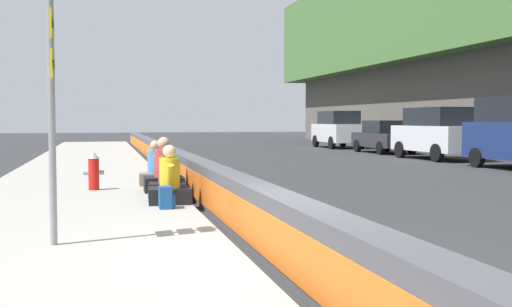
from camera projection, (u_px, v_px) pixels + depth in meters
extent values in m
plane|color=#2B2B2D|center=(284.00, 266.00, 7.37)|extent=(160.00, 160.00, 0.00)
cube|color=gray|center=(50.00, 274.00, 6.73)|extent=(80.00, 4.40, 0.14)
cube|color=#47474C|center=(284.00, 231.00, 7.35)|extent=(76.00, 0.44, 0.85)
cube|color=orange|center=(266.00, 235.00, 7.29)|extent=(74.48, 0.01, 0.54)
cylinder|color=gray|center=(52.00, 104.00, 7.85)|extent=(0.09, 0.09, 3.60)
cube|color=yellow|center=(52.00, 24.00, 7.80)|extent=(0.44, 0.02, 0.36)
cube|color=black|center=(53.00, 24.00, 7.81)|extent=(0.30, 0.01, 0.10)
cube|color=yellow|center=(52.00, 64.00, 7.83)|extent=(0.44, 0.02, 0.36)
cube|color=black|center=(54.00, 64.00, 7.83)|extent=(0.30, 0.01, 0.10)
cylinder|color=red|center=(94.00, 174.00, 14.17)|extent=(0.24, 0.24, 0.72)
cone|color=gray|center=(93.00, 155.00, 14.15)|extent=(0.26, 0.26, 0.16)
cylinder|color=gray|center=(101.00, 172.00, 14.21)|extent=(0.10, 0.12, 0.10)
cylinder|color=gray|center=(86.00, 173.00, 14.13)|extent=(0.10, 0.12, 0.10)
cube|color=black|center=(170.00, 196.00, 11.89)|extent=(0.72, 0.84, 0.30)
cylinder|color=gold|center=(170.00, 173.00, 11.86)|extent=(0.39, 0.39, 0.57)
sphere|color=beige|center=(169.00, 152.00, 11.84)|extent=(0.25, 0.25, 0.25)
cylinder|color=gold|center=(169.00, 175.00, 12.07)|extent=(0.30, 0.15, 0.50)
cylinder|color=gold|center=(170.00, 177.00, 11.66)|extent=(0.30, 0.15, 0.50)
cube|color=black|center=(167.00, 190.00, 12.95)|extent=(0.73, 0.83, 0.29)
cylinder|color=#AD3D33|center=(167.00, 170.00, 12.93)|extent=(0.36, 0.36, 0.54)
sphere|color=brown|center=(167.00, 151.00, 12.91)|extent=(0.24, 0.24, 0.24)
cylinder|color=#AD3D33|center=(167.00, 172.00, 13.13)|extent=(0.29, 0.16, 0.47)
cylinder|color=#AD3D33|center=(167.00, 173.00, 12.73)|extent=(0.29, 0.16, 0.47)
cube|color=black|center=(164.00, 184.00, 13.87)|extent=(0.76, 0.89, 0.33)
cylinder|color=#AD3D33|center=(164.00, 163.00, 13.84)|extent=(0.42, 0.42, 0.62)
sphere|color=tan|center=(164.00, 143.00, 13.82)|extent=(0.27, 0.27, 0.27)
cylinder|color=#AD3D33|center=(163.00, 165.00, 14.07)|extent=(0.32, 0.15, 0.54)
cylinder|color=#AD3D33|center=(165.00, 167.00, 13.62)|extent=(0.32, 0.15, 0.54)
cube|color=#706651|center=(155.00, 179.00, 15.29)|extent=(0.69, 0.80, 0.29)
cylinder|color=#427FB7|center=(155.00, 162.00, 15.27)|extent=(0.37, 0.37, 0.55)
sphere|color=tan|center=(155.00, 146.00, 15.25)|extent=(0.24, 0.24, 0.24)
cylinder|color=#427FB7|center=(155.00, 163.00, 15.47)|extent=(0.29, 0.14, 0.49)
cylinder|color=#427FB7|center=(156.00, 165.00, 15.07)|extent=(0.29, 0.14, 0.49)
cube|color=navy|center=(165.00, 198.00, 11.19)|extent=(0.32, 0.22, 0.40)
cube|color=navy|center=(173.00, 201.00, 11.23)|extent=(0.22, 0.06, 0.20)
cylinder|color=black|center=(477.00, 158.00, 22.69)|extent=(0.72, 0.23, 0.72)
cube|color=silver|center=(437.00, 138.00, 27.24)|extent=(4.85, 2.06, 1.10)
cube|color=black|center=(438.00, 117.00, 27.09)|extent=(3.15, 1.82, 0.80)
cylinder|color=black|center=(400.00, 150.00, 28.50)|extent=(0.77, 0.24, 0.76)
cylinder|color=black|center=(436.00, 149.00, 28.99)|extent=(0.77, 0.24, 0.76)
cylinder|color=black|center=(437.00, 153.00, 25.54)|extent=(0.77, 0.24, 0.76)
cylinder|color=black|center=(476.00, 152.00, 26.04)|extent=(0.77, 0.24, 0.76)
cube|color=#28282D|center=(384.00, 140.00, 32.61)|extent=(4.50, 1.81, 0.72)
cube|color=black|center=(385.00, 127.00, 32.47)|extent=(2.20, 1.63, 0.66)
cylinder|color=black|center=(357.00, 146.00, 33.82)|extent=(0.66, 0.22, 0.66)
cylinder|color=black|center=(387.00, 145.00, 34.23)|extent=(0.66, 0.22, 0.66)
cylinder|color=black|center=(380.00, 148.00, 31.02)|extent=(0.66, 0.22, 0.66)
cylinder|color=black|center=(412.00, 148.00, 31.44)|extent=(0.66, 0.22, 0.66)
cube|color=silver|center=(338.00, 133.00, 38.58)|extent=(4.84, 2.03, 1.10)
cube|color=black|center=(338.00, 118.00, 38.43)|extent=(3.14, 1.80, 0.80)
cylinder|color=black|center=(316.00, 141.00, 39.90)|extent=(0.76, 0.24, 0.76)
cylinder|color=black|center=(343.00, 141.00, 40.30)|extent=(0.76, 0.24, 0.76)
cylinder|color=black|center=(332.00, 143.00, 36.91)|extent=(0.76, 0.24, 0.76)
cylinder|color=black|center=(361.00, 143.00, 37.31)|extent=(0.76, 0.24, 0.76)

